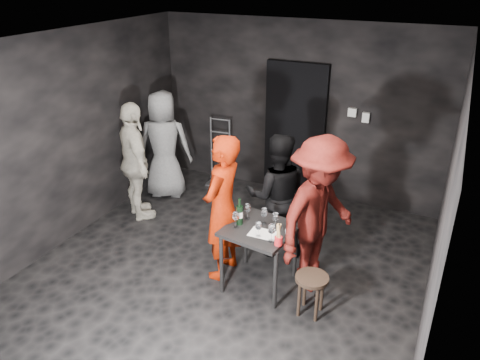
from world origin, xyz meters
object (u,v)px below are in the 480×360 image
at_px(wine_bottle, 240,214).
at_px(breadstick_cup, 279,235).
at_px(stool, 312,284).
at_px(tasting_table, 260,236).
at_px(woman_black, 277,191).
at_px(bystander_grey, 164,138).
at_px(bystander_cream, 134,154).
at_px(man_maroon, 320,200).
at_px(hand_truck, 220,172).
at_px(server_red, 222,197).

relative_size(wine_bottle, breadstick_cup, 1.22).
bearing_deg(stool, tasting_table, 161.60).
xyz_separation_m(woman_black, bystander_grey, (-2.16, 0.76, 0.11)).
xyz_separation_m(woman_black, breadstick_cup, (0.40, -0.97, 0.01)).
height_order(wine_bottle, breadstick_cup, wine_bottle).
distance_m(woman_black, wine_bottle, 0.77).
height_order(bystander_cream, bystander_grey, bystander_cream).
xyz_separation_m(bystander_cream, wine_bottle, (1.98, -0.74, -0.12)).
bearing_deg(man_maroon, tasting_table, 136.01).
xyz_separation_m(hand_truck, server_red, (1.20, -2.21, 0.81)).
distance_m(bystander_cream, bystander_grey, 0.77).
distance_m(tasting_table, woman_black, 0.77).
distance_m(stool, wine_bottle, 1.08).
height_order(stool, woman_black, woman_black).
relative_size(server_red, breadstick_cup, 7.83).
bearing_deg(server_red, tasting_table, 87.06).
bearing_deg(server_red, stool, 78.10).
relative_size(tasting_table, woman_black, 0.44).
relative_size(man_maroon, wine_bottle, 6.93).
bearing_deg(hand_truck, bystander_cream, -115.34).
height_order(woman_black, man_maroon, man_maroon).
relative_size(stool, server_red, 0.23).
distance_m(woman_black, bystander_cream, 2.13).
height_order(man_maroon, bystander_grey, man_maroon).
bearing_deg(tasting_table, breadstick_cup, -36.61).
relative_size(hand_truck, bystander_cream, 0.58).
height_order(tasting_table, wine_bottle, wine_bottle).
bearing_deg(stool, breadstick_cup, 179.40).
distance_m(stool, bystander_cream, 3.13).
height_order(bystander_grey, wine_bottle, bystander_grey).
relative_size(server_red, bystander_cream, 1.03).
bearing_deg(bystander_grey, man_maroon, 136.77).
height_order(tasting_table, stool, tasting_table).
bearing_deg(wine_bottle, man_maroon, 19.99).
distance_m(tasting_table, wine_bottle, 0.33).
bearing_deg(woman_black, breadstick_cup, 88.09).
height_order(tasting_table, woman_black, woman_black).
xyz_separation_m(bystander_cream, breadstick_cup, (2.53, -0.95, -0.12)).
bearing_deg(woman_black, hand_truck, -67.51).
bearing_deg(bystander_cream, tasting_table, -160.24).
bearing_deg(breadstick_cup, stool, -0.60).
height_order(tasting_table, bystander_grey, bystander_grey).
distance_m(bystander_grey, wine_bottle, 2.52).
bearing_deg(woman_black, bystander_grey, -43.55).
xyz_separation_m(man_maroon, bystander_cream, (-2.80, 0.44, -0.11)).
bearing_deg(bystander_grey, hand_truck, -148.10).
bearing_deg(breadstick_cup, bystander_cream, 159.35).
relative_size(hand_truck, tasting_table, 1.52).
bearing_deg(tasting_table, man_maroon, 26.28).
xyz_separation_m(man_maroon, wine_bottle, (-0.82, -0.30, -0.23)).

